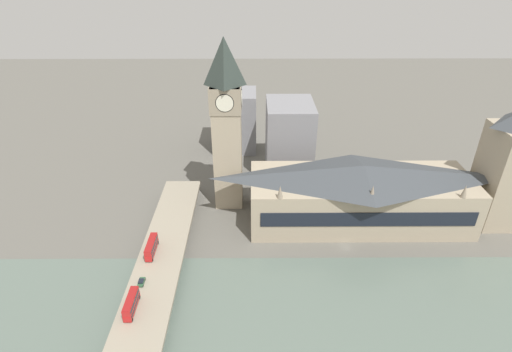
{
  "coord_description": "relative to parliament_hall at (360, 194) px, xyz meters",
  "views": [
    {
      "loc": [
        -116.99,
        34.38,
        97.54
      ],
      "look_at": [
        23.4,
        33.58,
        17.85
      ],
      "focal_mm": 28.0,
      "sensor_mm": 36.0,
      "label": 1
    }
  ],
  "objects": [
    {
      "name": "ground_plane",
      "position": [
        -17.84,
        8.0,
        -12.62
      ],
      "size": [
        600.0,
        600.0,
        0.0
      ],
      "primitive_type": "plane",
      "color": "#605E56"
    },
    {
      "name": "river_water",
      "position": [
        -54.74,
        8.0,
        -12.47
      ],
      "size": [
        61.81,
        360.0,
        0.3
      ],
      "primitive_type": "cube",
      "color": "slate",
      "rests_on": "ground_plane"
    },
    {
      "name": "parliament_hall",
      "position": [
        0.0,
        0.0,
        0.0
      ],
      "size": [
        30.14,
        87.08,
        25.41
      ],
      "color": "tan",
      "rests_on": "ground_plane"
    },
    {
      "name": "clock_tower",
      "position": [
        13.81,
        53.26,
        24.93
      ],
      "size": [
        12.64,
        12.64,
        70.8
      ],
      "color": "tan",
      "rests_on": "ground_plane"
    },
    {
      "name": "victoria_tower",
      "position": [
        0.06,
        -57.23,
        12.19
      ],
      "size": [
        19.39,
        19.39,
        53.63
      ],
      "color": "tan",
      "rests_on": "ground_plane"
    },
    {
      "name": "road_bridge",
      "position": [
        -54.74,
        74.77,
        -8.28
      ],
      "size": [
        155.62,
        15.59,
        5.33
      ],
      "color": "gray",
      "rests_on": "ground_plane"
    },
    {
      "name": "double_decker_bus_lead",
      "position": [
        -51.98,
        78.33,
        -4.73
      ],
      "size": [
        10.1,
        2.46,
        4.66
      ],
      "color": "red",
      "rests_on": "road_bridge"
    },
    {
      "name": "double_decker_bus_mid",
      "position": [
        -26.44,
        78.11,
        -4.68
      ],
      "size": [
        10.85,
        2.48,
        4.74
      ],
      "color": "red",
      "rests_on": "road_bridge"
    },
    {
      "name": "car_southbound_lead",
      "position": [
        -41.42,
        78.21,
        -6.59
      ],
      "size": [
        3.8,
        1.81,
        1.39
      ],
      "color": "#2D5638",
      "rests_on": "road_bridge"
    },
    {
      "name": "city_block_west",
      "position": [
        70.23,
        52.74,
        3.52
      ],
      "size": [
        22.52,
        23.08,
        32.3
      ],
      "color": "gray",
      "rests_on": "ground_plane"
    },
    {
      "name": "city_block_center",
      "position": [
        41.19,
        25.42,
        5.43
      ],
      "size": [
        27.85,
        21.93,
        36.1
      ],
      "color": "gray",
      "rests_on": "ground_plane"
    }
  ]
}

